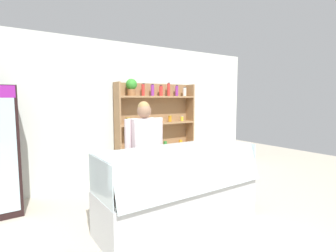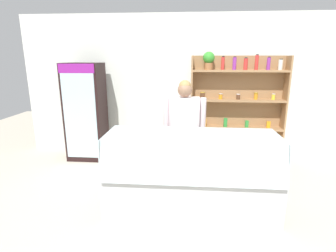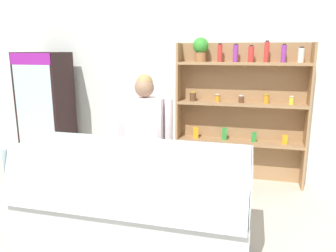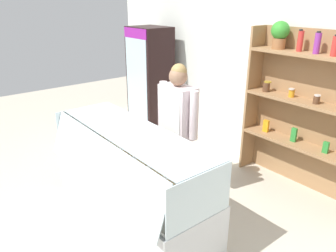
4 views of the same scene
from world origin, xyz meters
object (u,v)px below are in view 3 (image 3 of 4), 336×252
drinks_fridge (47,113)px  deli_display_case (131,219)px  shelving_unit (238,104)px  shop_clerk (145,134)px

drinks_fridge → deli_display_case: (1.97, -1.68, -0.59)m
drinks_fridge → deli_display_case: 2.65m
drinks_fridge → shelving_unit: bearing=6.6°
shelving_unit → shop_clerk: 1.59m
shelving_unit → deli_display_case: (-0.84, -2.00, -0.79)m
drinks_fridge → deli_display_case: size_ratio=0.86×
shelving_unit → shop_clerk: shelving_unit is taller
deli_display_case → drinks_fridge: bearing=139.5°
drinks_fridge → shop_clerk: (1.87, -0.95, 0.03)m
shelving_unit → shop_clerk: size_ratio=1.26×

